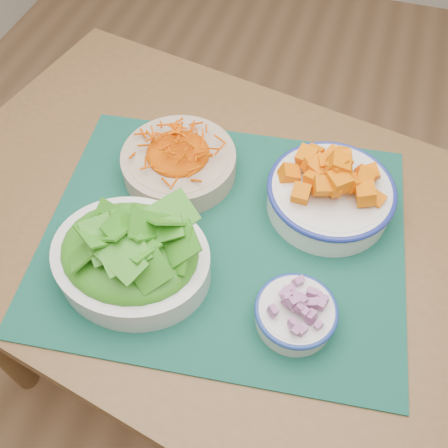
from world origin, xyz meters
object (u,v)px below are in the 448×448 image
lettuce_bowl (130,253)px  onion_bowl (296,312)px  squash_bowl (332,188)px  carrot_bowl (179,158)px  placemat (224,235)px  table (218,254)px

lettuce_bowl → onion_bowl: size_ratio=2.07×
squash_bowl → onion_bowl: bearing=-91.8°
carrot_bowl → onion_bowl: (0.27, -0.23, -0.01)m
onion_bowl → lettuce_bowl: bearing=177.9°
carrot_bowl → placemat: bearing=-42.2°
placemat → lettuce_bowl: 0.17m
placemat → onion_bowl: 0.19m
table → lettuce_bowl: size_ratio=4.57×
lettuce_bowl → carrot_bowl: bearing=93.4°
onion_bowl → table: bearing=138.5°
carrot_bowl → lettuce_bowl: (0.00, -0.22, 0.01)m
carrot_bowl → lettuce_bowl: 0.22m
table → carrot_bowl: carrot_bowl is taller
table → lettuce_bowl: bearing=-113.7°
carrot_bowl → onion_bowl: size_ratio=2.16×
placemat → lettuce_bowl: (-0.12, -0.11, 0.05)m
carrot_bowl → onion_bowl: bearing=-40.4°
carrot_bowl → lettuce_bowl: lettuce_bowl is taller
placemat → carrot_bowl: (-0.12, 0.11, 0.04)m
carrot_bowl → squash_bowl: squash_bowl is taller
squash_bowl → lettuce_bowl: size_ratio=0.87×
table → squash_bowl: bearing=36.0°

